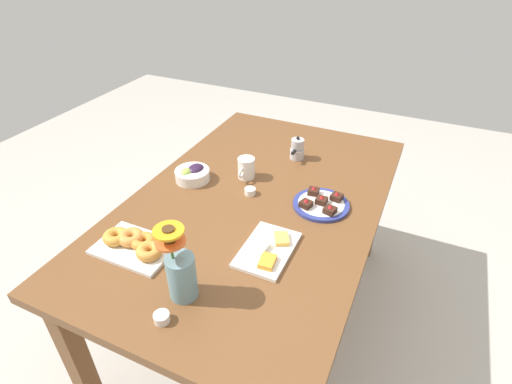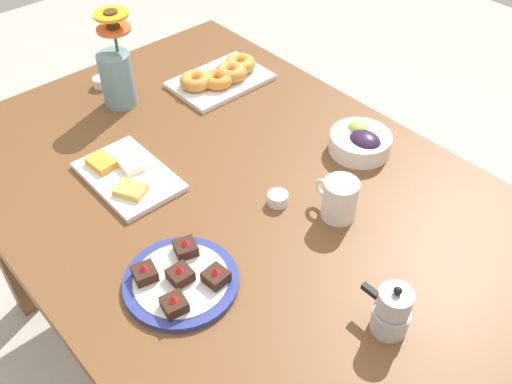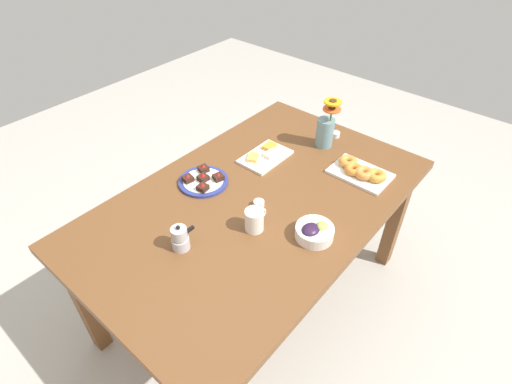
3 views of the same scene
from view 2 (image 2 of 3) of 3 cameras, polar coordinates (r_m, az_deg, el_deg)
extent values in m
plane|color=#B7B2A8|center=(1.90, 0.00, -17.57)|extent=(6.00, 6.00, 0.00)
cube|color=brown|center=(1.32, 0.00, -1.91)|extent=(1.60, 1.00, 0.04)
cube|color=brown|center=(2.19, -4.29, 6.26)|extent=(0.07, 0.07, 0.70)
cube|color=brown|center=(1.94, -24.18, -4.11)|extent=(0.07, 0.07, 0.70)
cylinder|color=white|center=(1.26, 8.39, -0.74)|extent=(0.08, 0.08, 0.10)
cylinder|color=brown|center=(1.23, 8.58, 0.69)|extent=(0.07, 0.07, 0.00)
torus|color=white|center=(1.29, 6.72, 0.43)|extent=(0.05, 0.01, 0.05)
cylinder|color=white|center=(1.47, 10.35, 4.86)|extent=(0.16, 0.16, 0.05)
ellipsoid|color=#2D1938|center=(1.44, 10.83, 5.00)|extent=(0.09, 0.07, 0.04)
ellipsoid|color=#9EC14C|center=(1.47, 10.06, 6.30)|extent=(0.05, 0.05, 0.04)
cube|color=white|center=(1.40, -12.62, 1.53)|extent=(0.26, 0.17, 0.01)
cube|color=#EFB74C|center=(1.34, -12.44, 0.20)|extent=(0.09, 0.08, 0.02)
cube|color=white|center=(1.41, -12.47, 2.79)|extent=(0.07, 0.06, 0.02)
cube|color=orange|center=(1.43, -15.20, 2.85)|extent=(0.07, 0.06, 0.02)
cube|color=white|center=(1.72, -3.56, 11.04)|extent=(0.19, 0.28, 0.01)
torus|color=gold|center=(1.75, -1.60, 12.70)|extent=(0.13, 0.13, 0.04)
torus|color=#D4863C|center=(1.71, -2.54, 11.89)|extent=(0.13, 0.13, 0.04)
torus|color=orange|center=(1.68, -3.88, 11.16)|extent=(0.11, 0.11, 0.03)
torus|color=orange|center=(1.68, -6.06, 11.00)|extent=(0.10, 0.10, 0.04)
cylinder|color=white|center=(1.30, 2.20, -0.67)|extent=(0.05, 0.05, 0.03)
cylinder|color=#C68923|center=(1.30, 2.21, -0.34)|extent=(0.04, 0.04, 0.01)
cylinder|color=white|center=(1.76, -15.21, 10.56)|extent=(0.05, 0.05, 0.03)
cylinder|color=maroon|center=(1.75, -15.27, 10.83)|extent=(0.04, 0.04, 0.01)
cylinder|color=navy|center=(1.16, -7.49, -8.88)|extent=(0.23, 0.23, 0.01)
cylinder|color=white|center=(1.16, -7.50, -8.82)|extent=(0.19, 0.19, 0.01)
cube|color=#381E14|center=(1.10, -8.18, -11.07)|extent=(0.05, 0.05, 0.02)
cone|color=red|center=(1.09, -8.27, -10.48)|extent=(0.02, 0.02, 0.01)
cube|color=#381E14|center=(1.16, -11.07, -7.98)|extent=(0.05, 0.05, 0.02)
cone|color=red|center=(1.14, -11.19, -7.38)|extent=(0.02, 0.02, 0.01)
cube|color=#381E14|center=(1.13, -4.03, -8.45)|extent=(0.05, 0.05, 0.02)
cone|color=red|center=(1.12, -4.08, -7.84)|extent=(0.02, 0.02, 0.01)
cube|color=#381E14|center=(1.19, -7.05, -5.59)|extent=(0.05, 0.05, 0.02)
cone|color=red|center=(1.17, -7.13, -4.97)|extent=(0.02, 0.02, 0.01)
cube|color=#381E14|center=(1.14, -7.59, -8.23)|extent=(0.05, 0.05, 0.02)
cone|color=red|center=(1.13, -7.67, -7.62)|extent=(0.02, 0.02, 0.01)
cylinder|color=#6B939E|center=(1.64, -13.70, 10.88)|extent=(0.09, 0.09, 0.15)
cylinder|color=#3D702D|center=(1.59, -13.97, 15.09)|extent=(0.01, 0.01, 0.10)
cylinder|color=orange|center=(1.56, -14.31, 16.84)|extent=(0.09, 0.09, 0.01)
cylinder|color=#472D14|center=(1.56, -14.35, 17.03)|extent=(0.04, 0.04, 0.01)
cylinder|color=#3D702D|center=(1.60, -13.84, 14.46)|extent=(0.01, 0.01, 0.06)
cylinder|color=orange|center=(1.58, -14.04, 15.54)|extent=(0.09, 0.09, 0.01)
cylinder|color=#472D14|center=(1.58, -14.08, 15.73)|extent=(0.04, 0.04, 0.01)
cylinder|color=#B7B7BC|center=(1.10, 13.24, -12.32)|extent=(0.07, 0.07, 0.05)
cylinder|color=#B7B7BC|center=(1.08, 13.49, -11.43)|extent=(0.05, 0.05, 0.01)
cylinder|color=#B7B7BC|center=(1.06, 13.72, -10.59)|extent=(0.06, 0.06, 0.04)
sphere|color=black|center=(1.03, 13.99, -9.57)|extent=(0.02, 0.02, 0.02)
cube|color=black|center=(1.09, 11.35, -9.64)|extent=(0.04, 0.01, 0.01)
camera|label=1|loc=(1.96, -50.11, 32.98)|focal=28.00mm
camera|label=3|loc=(1.55, 74.44, 26.99)|focal=28.00mm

